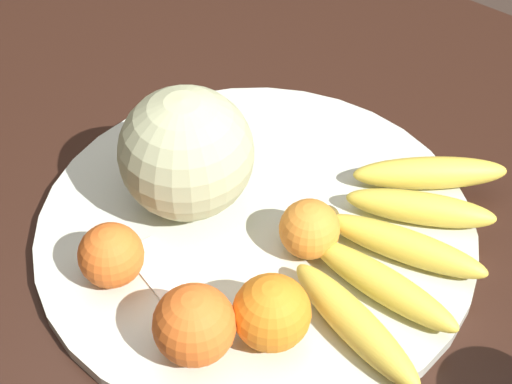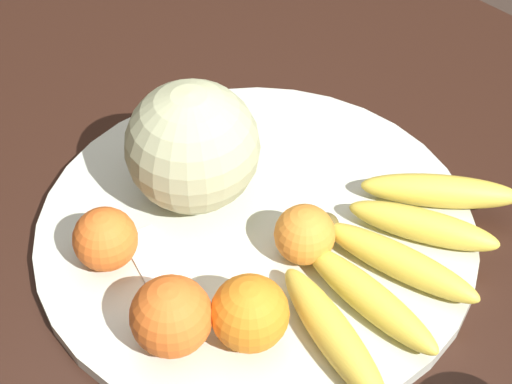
{
  "view_description": "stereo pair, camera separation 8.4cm",
  "coord_description": "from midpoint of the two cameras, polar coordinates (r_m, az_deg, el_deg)",
  "views": [
    {
      "loc": [
        -0.43,
        0.51,
        1.4
      ],
      "look_at": [
        -0.08,
        0.04,
        0.8
      ],
      "focal_mm": 60.0,
      "sensor_mm": 36.0,
      "label": 1
    },
    {
      "loc": [
        -0.5,
        0.45,
        1.4
      ],
      "look_at": [
        -0.08,
        0.04,
        0.8
      ],
      "focal_mm": 60.0,
      "sensor_mm": 36.0,
      "label": 2
    }
  ],
  "objects": [
    {
      "name": "melon",
      "position": [
        0.86,
        -7.67,
        2.54
      ],
      "size": [
        0.14,
        0.14,
        0.14
      ],
      "color": "#B2B789",
      "rests_on": "fruit_bowl"
    },
    {
      "name": "orange_front_right",
      "position": [
        0.83,
        -12.53,
        -4.3
      ],
      "size": [
        0.06,
        0.06,
        0.06
      ],
      "color": "orange",
      "rests_on": "fruit_bowl"
    },
    {
      "name": "kitchen_table",
      "position": [
        1.01,
        -4.5,
        -3.33
      ],
      "size": [
        1.33,
        0.98,
        0.74
      ],
      "color": "black",
      "rests_on": "ground_plane"
    },
    {
      "name": "fruit_bowl",
      "position": [
        0.88,
        -2.73,
        -2.72
      ],
      "size": [
        0.45,
        0.45,
        0.01
      ],
      "color": "beige",
      "rests_on": "kitchen_table"
    },
    {
      "name": "orange_mid_center",
      "position": [
        0.83,
        0.71,
        -2.64
      ],
      "size": [
        0.06,
        0.06,
        0.06
      ],
      "color": "orange",
      "rests_on": "fruit_bowl"
    },
    {
      "name": "banana_bunch",
      "position": [
        0.84,
        6.66,
        -3.67
      ],
      "size": [
        0.2,
        0.32,
        0.04
      ],
      "rotation": [
        0.0,
        0.0,
        3.34
      ],
      "color": "brown",
      "rests_on": "fruit_bowl"
    },
    {
      "name": "orange_back_left",
      "position": [
        0.76,
        -2.12,
        -8.23
      ],
      "size": [
        0.07,
        0.07,
        0.07
      ],
      "color": "orange",
      "rests_on": "fruit_bowl"
    },
    {
      "name": "orange_front_left",
      "position": [
        0.76,
        -7.34,
        -8.96
      ],
      "size": [
        0.07,
        0.07,
        0.07
      ],
      "color": "orange",
      "rests_on": "fruit_bowl"
    },
    {
      "name": "produce_tag",
      "position": [
        0.84,
        -9.35,
        -5.38
      ],
      "size": [
        0.09,
        0.06,
        0.0
      ],
      "rotation": [
        0.0,
        0.0,
        -0.3
      ],
      "color": "white",
      "rests_on": "fruit_bowl"
    }
  ]
}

